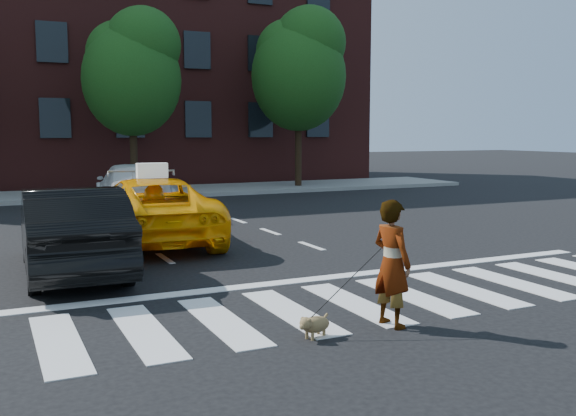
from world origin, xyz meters
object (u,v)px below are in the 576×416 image
(black_sedan, at_px, (72,230))
(dog, at_px, (313,325))
(tree_mid, at_px, (132,67))
(tree_right, at_px, (299,65))
(taxi, at_px, (151,210))
(woman, at_px, (392,263))
(white_suv, at_px, (133,188))

(black_sedan, height_order, dog, black_sedan)
(tree_mid, relative_size, tree_right, 0.92)
(taxi, distance_m, woman, 7.54)
(black_sedan, bearing_deg, woman, 124.63)
(woman, distance_m, dog, 1.28)
(black_sedan, relative_size, white_suv, 0.89)
(black_sedan, distance_m, dog, 5.43)
(black_sedan, bearing_deg, taxi, -126.71)
(tree_mid, height_order, dog, tree_mid)
(taxi, height_order, black_sedan, black_sedan)
(tree_mid, relative_size, taxi, 1.36)
(tree_right, bearing_deg, dog, -115.85)
(tree_mid, distance_m, taxi, 11.60)
(black_sedan, bearing_deg, tree_mid, -104.93)
(tree_right, relative_size, woman, 4.78)
(taxi, bearing_deg, woman, 103.92)
(black_sedan, bearing_deg, tree_right, -128.09)
(white_suv, height_order, dog, white_suv)
(taxi, distance_m, dog, 7.47)
(white_suv, bearing_deg, tree_right, -141.90)
(tree_right, xyz_separation_m, dog, (-8.78, -18.11, -5.10))
(dog, bearing_deg, tree_right, 41.81)
(dog, bearing_deg, black_sedan, 90.72)
(tree_mid, height_order, taxi, tree_mid)
(woman, bearing_deg, dog, 80.33)
(tree_mid, bearing_deg, taxi, -100.28)
(taxi, height_order, woman, woman)
(black_sedan, relative_size, woman, 2.82)
(tree_right, distance_m, white_suv, 10.55)
(tree_right, bearing_deg, white_suv, -148.44)
(woman, bearing_deg, tree_right, -33.38)
(tree_mid, height_order, black_sedan, tree_mid)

